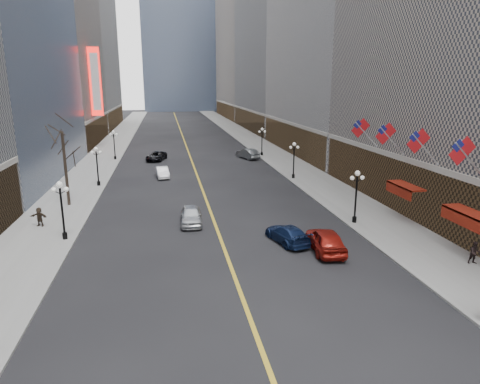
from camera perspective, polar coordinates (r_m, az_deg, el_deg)
name	(u,v)px	position (r m, az deg, el deg)	size (l,w,h in m)	color
sidewalk_east	(269,152)	(75.79, 3.88, 5.41)	(6.00, 230.00, 0.15)	gray
sidewalk_west	(104,156)	(74.34, -17.65, 4.59)	(6.00, 230.00, 0.15)	gray
lane_line	(186,146)	(83.64, -7.19, 6.12)	(0.25, 200.00, 0.02)	gold
bldg_east_c	(298,32)	(114.53, 7.79, 20.40)	(26.60, 40.60, 48.80)	gray
bldg_east_d	(261,25)	(156.65, 2.82, 21.39)	(26.60, 46.60, 62.80)	#A59789
bldg_west_c	(16,7)	(94.38, -27.75, 20.95)	(26.60, 30.60, 50.80)	#A59789
streetlamp_east_1	(356,191)	(37.34, 15.25, 0.11)	(1.26, 0.44, 4.52)	black
streetlamp_east_2	(294,156)	(53.82, 7.20, 4.73)	(1.26, 0.44, 4.52)	black
streetlamp_east_3	(262,139)	(71.04, 2.95, 7.13)	(1.26, 0.44, 4.52)	black
streetlamp_west_1	(62,204)	(34.80, -22.70, -1.53)	(1.26, 0.44, 4.52)	black
streetlamp_west_2	(97,162)	(52.09, -18.53, 3.79)	(1.26, 0.44, 4.52)	black
streetlamp_west_3	(114,142)	(69.74, -16.44, 6.43)	(1.26, 0.44, 4.52)	black
flag_2	(464,153)	(31.61, 27.72, 4.58)	(2.87, 0.12, 2.87)	#B2B2B7
flag_3	(420,143)	(35.66, 22.90, 6.02)	(2.87, 0.12, 2.87)	#B2B2B7
flag_4	(387,136)	(39.92, 19.06, 7.13)	(2.87, 0.12, 2.87)	#B2B2B7
flag_5	(362,130)	(44.34, 15.97, 8.00)	(2.87, 0.12, 2.87)	#B2B2B7
awning_b	(467,214)	(32.95, 27.98, -2.64)	(1.40, 4.00, 0.93)	maroon
awning_c	(403,187)	(39.31, 20.97, 0.62)	(1.40, 4.00, 0.93)	maroon
theatre_marquee	(96,82)	(83.59, -18.71, 13.74)	(2.00, 0.55, 12.00)	red
tree_west_far	(63,143)	(44.13, -22.54, 6.06)	(3.60, 3.60, 7.92)	#2D231C
car_nb_near	(191,215)	(36.88, -6.53, -3.10)	(1.80, 4.48, 1.53)	#B9BDC2
car_nb_mid	(162,172)	(55.64, -10.31, 2.60)	(1.44, 4.14, 1.36)	white
car_nb_far	(156,156)	(68.23, -11.10, 4.71)	(2.32, 5.03, 1.40)	black
car_sb_near	(287,234)	(32.66, 6.32, -5.58)	(1.89, 4.64, 1.35)	#14254D
car_sb_mid	(325,240)	(31.37, 11.33, -6.28)	(2.02, 5.03, 1.71)	maroon
car_sb_far	(248,154)	(68.64, 1.05, 5.14)	(1.75, 5.02, 1.65)	#52575A
ped_east_walk	(475,253)	(32.32, 28.83, -7.10)	(0.75, 0.41, 1.54)	black
ped_west_far	(39,217)	(39.33, -25.18, -3.01)	(1.49, 0.43, 1.61)	black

